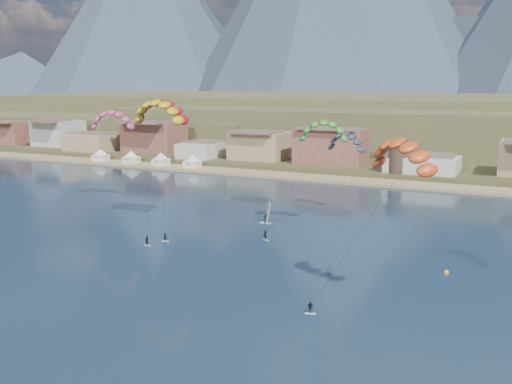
% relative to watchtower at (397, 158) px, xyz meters
% --- Properties ---
extents(ground, '(2400.00, 2400.00, 0.00)m').
position_rel_watchtower_xyz_m(ground, '(-5.00, -114.00, -6.37)').
color(ground, black).
rests_on(ground, ground).
extents(beach, '(2200.00, 12.00, 0.90)m').
position_rel_watchtower_xyz_m(beach, '(-5.00, -8.00, -6.12)').
color(beach, tan).
rests_on(beach, ground).
extents(land, '(2200.00, 900.00, 4.00)m').
position_rel_watchtower_xyz_m(land, '(-5.00, 446.00, -6.37)').
color(land, brown).
rests_on(land, ground).
extents(foothills, '(940.00, 210.00, 18.00)m').
position_rel_watchtower_xyz_m(foothills, '(17.39, 118.47, 2.71)').
color(foothills, brown).
rests_on(foothills, ground).
extents(town, '(400.00, 24.00, 12.00)m').
position_rel_watchtower_xyz_m(town, '(-45.00, 8.00, 1.63)').
color(town, silver).
rests_on(town, ground).
extents(watchtower, '(5.82, 5.82, 8.60)m').
position_rel_watchtower_xyz_m(watchtower, '(0.00, 0.00, 0.00)').
color(watchtower, '#47382D').
rests_on(watchtower, ground).
extents(beach_tents, '(43.40, 6.40, 5.00)m').
position_rel_watchtower_xyz_m(beach_tents, '(-81.25, -8.00, -2.66)').
color(beach_tents, white).
rests_on(beach_tents, ground).
extents(kitesurfer_red, '(14.45, 14.94, 26.75)m').
position_rel_watchtower_xyz_m(kitesurfer_red, '(-30.04, -71.80, 16.27)').
color(kitesurfer_red, silver).
rests_on(kitesurfer_red, ground).
extents(kitesurfer_yellow, '(11.05, 14.29, 26.22)m').
position_rel_watchtower_xyz_m(kitesurfer_yellow, '(-28.37, -75.40, 16.34)').
color(kitesurfer_yellow, silver).
rests_on(kitesurfer_yellow, ground).
extents(kitesurfer_orange, '(14.59, 11.70, 22.93)m').
position_rel_watchtower_xyz_m(kitesurfer_orange, '(21.14, -96.05, 13.26)').
color(kitesurfer_orange, silver).
rests_on(kitesurfer_orange, ground).
extents(kitesurfer_green, '(12.25, 14.36, 22.82)m').
position_rel_watchtower_xyz_m(kitesurfer_green, '(-0.04, -64.05, 12.81)').
color(kitesurfer_green, silver).
rests_on(kitesurfer_green, ground).
extents(distant_kite_pink, '(10.87, 7.88, 22.79)m').
position_rel_watchtower_xyz_m(distant_kite_pink, '(-51.55, -60.16, 13.38)').
color(distant_kite_pink, '#262626').
rests_on(distant_kite_pink, ground).
extents(distant_kite_dark, '(9.79, 6.95, 18.84)m').
position_rel_watchtower_xyz_m(distant_kite_dark, '(-0.76, -46.94, 9.45)').
color(distant_kite_dark, '#262626').
rests_on(distant_kite_dark, ground).
extents(windsurfer, '(2.38, 2.58, 4.24)m').
position_rel_watchtower_xyz_m(windsurfer, '(-11.63, -63.45, -5.02)').
color(windsurfer, silver).
rests_on(windsurfer, ground).
extents(buoy, '(0.77, 0.77, 0.77)m').
position_rel_watchtower_xyz_m(buoy, '(25.00, -80.06, -6.24)').
color(buoy, yellow).
rests_on(buoy, ground).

